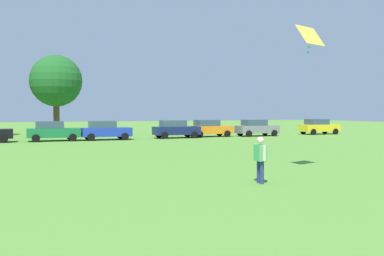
{
  "coord_description": "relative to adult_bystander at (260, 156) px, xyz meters",
  "views": [
    {
      "loc": [
        -2.77,
        -1.38,
        2.5
      ],
      "look_at": [
        1.41,
        9.14,
        2.08
      ],
      "focal_mm": 41.18,
      "sensor_mm": 36.0,
      "label": 1
    }
  ],
  "objects": [
    {
      "name": "ground_plane",
      "position": [
        -5.06,
        18.11,
        -0.96
      ],
      "size": [
        160.0,
        160.0,
        0.0
      ],
      "primitive_type": "plane",
      "color": "#568C33"
    },
    {
      "name": "adult_bystander",
      "position": [
        0.0,
        0.0,
        0.0
      ],
      "size": [
        0.35,
        0.77,
        1.62
      ],
      "rotation": [
        0.0,
        0.0,
        4.6
      ],
      "color": "navy",
      "rests_on": "ground"
    },
    {
      "name": "kite",
      "position": [
        3.31,
        1.72,
        4.59
      ],
      "size": [
        1.41,
        0.99,
        1.15
      ],
      "color": "yellow"
    },
    {
      "name": "parked_car_green_1",
      "position": [
        -5.06,
        25.62,
        -0.11
      ],
      "size": [
        4.3,
        2.02,
        1.68
      ],
      "color": "#196B38",
      "rests_on": "ground"
    },
    {
      "name": "parked_car_blue_2",
      "position": [
        -0.65,
        25.45,
        -0.11
      ],
      "size": [
        4.3,
        2.02,
        1.68
      ],
      "color": "#1E38AD",
      "rests_on": "ground"
    },
    {
      "name": "parked_car_navy_3",
      "position": [
        6.04,
        25.79,
        -0.11
      ],
      "size": [
        4.3,
        2.02,
        1.68
      ],
      "color": "#141E4C",
      "rests_on": "ground"
    },
    {
      "name": "parked_car_orange_4",
      "position": [
        9.82,
        26.51,
        -0.11
      ],
      "size": [
        4.3,
        2.02,
        1.68
      ],
      "color": "orange",
      "rests_on": "ground"
    },
    {
      "name": "parked_car_gray_5",
      "position": [
        14.78,
        25.84,
        -0.11
      ],
      "size": [
        4.3,
        2.02,
        1.68
      ],
      "color": "slate",
      "rests_on": "ground"
    },
    {
      "name": "parked_car_yellow_6",
      "position": [
        22.96,
        26.45,
        -0.11
      ],
      "size": [
        4.3,
        2.02,
        1.68
      ],
      "color": "yellow",
      "rests_on": "ground"
    },
    {
      "name": "tree_far_right",
      "position": [
        -3.99,
        35.03,
        4.73
      ],
      "size": [
        5.42,
        5.42,
        8.44
      ],
      "color": "brown",
      "rests_on": "ground"
    }
  ]
}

